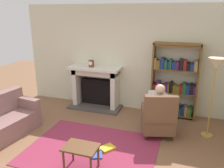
{
  "coord_description": "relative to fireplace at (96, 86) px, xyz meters",
  "views": [
    {
      "loc": [
        1.57,
        -3.17,
        2.49
      ],
      "look_at": [
        0.1,
        1.2,
        1.05
      ],
      "focal_mm": 36.9,
      "sensor_mm": 36.0,
      "label": 1
    }
  ],
  "objects": [
    {
      "name": "ground",
      "position": [
        0.72,
        -2.3,
        -0.6
      ],
      "size": [
        14.0,
        14.0,
        0.0
      ],
      "primitive_type": "plane",
      "color": "brown"
    },
    {
      "name": "side_table",
      "position": [
        0.79,
        -2.58,
        -0.23
      ],
      "size": [
        0.56,
        0.39,
        0.43
      ],
      "color": "brown",
      "rests_on": "ground"
    },
    {
      "name": "seated_reader",
      "position": [
        1.8,
        -0.99,
        0.03
      ],
      "size": [
        0.47,
        0.59,
        1.14
      ],
      "rotation": [
        0.0,
        0.0,
        3.44
      ],
      "color": "silver",
      "rests_on": "ground"
    },
    {
      "name": "back_wall",
      "position": [
        0.72,
        0.25,
        0.75
      ],
      "size": [
        5.6,
        0.1,
        2.7
      ],
      "primitive_type": "cube",
      "color": "beige",
      "rests_on": "ground"
    },
    {
      "name": "floor_lamp",
      "position": [
        2.82,
        -0.75,
        0.81
      ],
      "size": [
        0.32,
        0.32,
        1.66
      ],
      "color": "#B7933F",
      "rests_on": "ground"
    },
    {
      "name": "bookshelf",
      "position": [
        2.03,
        0.04,
        0.27
      ],
      "size": [
        1.09,
        0.32,
        1.82
      ],
      "color": "brown",
      "rests_on": "ground"
    },
    {
      "name": "scattered_books",
      "position": [
        0.86,
        -2.0,
        -0.57
      ],
      "size": [
        0.76,
        0.57,
        0.04
      ],
      "color": "gold",
      "rests_on": "area_rug"
    },
    {
      "name": "fireplace",
      "position": [
        0.0,
        0.0,
        0.0
      ],
      "size": [
        1.41,
        0.64,
        1.13
      ],
      "color": "#4C4742",
      "rests_on": "ground"
    },
    {
      "name": "armchair_reading",
      "position": [
        1.83,
        -1.1,
        -0.17
      ],
      "size": [
        0.8,
        0.78,
        0.97
      ],
      "rotation": [
        0.0,
        0.0,
        3.44
      ],
      "color": "#331E14",
      "rests_on": "ground"
    },
    {
      "name": "area_rug",
      "position": [
        0.72,
        -2.0,
        -0.59
      ],
      "size": [
        2.4,
        1.8,
        0.01
      ],
      "primitive_type": "cube",
      "color": "#912C48",
      "rests_on": "ground"
    },
    {
      "name": "mantel_clock",
      "position": [
        -0.08,
        -0.1,
        0.62
      ],
      "size": [
        0.14,
        0.14,
        0.18
      ],
      "color": "brown",
      "rests_on": "fireplace"
    }
  ]
}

